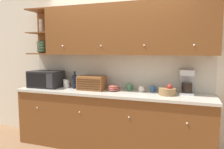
% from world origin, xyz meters
% --- Properties ---
extents(ground_plane, '(24.00, 24.00, 0.00)m').
position_xyz_m(ground_plane, '(0.00, 0.00, 0.00)').
color(ground_plane, '#896647').
extents(wall_back, '(5.52, 0.06, 2.60)m').
position_xyz_m(wall_back, '(0.00, 0.03, 1.30)').
color(wall_back, silver).
rests_on(wall_back, ground_plane).
extents(counter_unit, '(3.14, 0.63, 0.94)m').
position_xyz_m(counter_unit, '(0.00, -0.30, 0.47)').
color(counter_unit, brown).
rests_on(counter_unit, ground_plane).
extents(backsplash_panel, '(3.12, 0.01, 0.58)m').
position_xyz_m(backsplash_panel, '(0.00, -0.01, 1.23)').
color(backsplash_panel, beige).
rests_on(backsplash_panel, counter_unit).
extents(upper_cabinets, '(3.12, 0.38, 0.78)m').
position_xyz_m(upper_cabinets, '(0.16, -0.18, 1.91)').
color(upper_cabinets, brown).
rests_on(upper_cabinets, backsplash_panel).
extents(microwave, '(0.55, 0.37, 0.29)m').
position_xyz_m(microwave, '(-1.20, -0.30, 1.09)').
color(microwave, black).
rests_on(microwave, counter_unit).
extents(storage_canister, '(0.11, 0.11, 0.15)m').
position_xyz_m(storage_canister, '(-0.83, -0.23, 1.02)').
color(storage_canister, silver).
rests_on(storage_canister, counter_unit).
extents(wine_bottle, '(0.08, 0.08, 0.30)m').
position_xyz_m(wine_bottle, '(-0.66, -0.24, 1.08)').
color(wine_bottle, black).
rests_on(wine_bottle, counter_unit).
extents(bread_box, '(0.43, 0.29, 0.23)m').
position_xyz_m(bread_box, '(-0.34, -0.26, 1.06)').
color(bread_box, brown).
rests_on(bread_box, counter_unit).
extents(bowl_stack_on_counter, '(0.18, 0.18, 0.09)m').
position_xyz_m(bowl_stack_on_counter, '(0.04, -0.25, 0.99)').
color(bowl_stack_on_counter, '#9E473D').
rests_on(bowl_stack_on_counter, counter_unit).
extents(mug_blue_second, '(0.10, 0.09, 0.11)m').
position_xyz_m(mug_blue_second, '(0.26, -0.11, 1.00)').
color(mug_blue_second, '#4C845B').
rests_on(mug_blue_second, counter_unit).
extents(mug_patterned_third, '(0.09, 0.08, 0.09)m').
position_xyz_m(mug_patterned_third, '(0.47, -0.16, 0.99)').
color(mug_patterned_third, silver).
rests_on(mug_patterned_third, counter_unit).
extents(mug, '(0.09, 0.08, 0.09)m').
position_xyz_m(mug, '(0.65, -0.12, 0.99)').
color(mug, '#38669E').
rests_on(mug, counter_unit).
extents(fruit_basket, '(0.25, 0.25, 0.16)m').
position_xyz_m(fruit_basket, '(0.89, -0.30, 1.00)').
color(fruit_basket, '#937047').
rests_on(fruit_basket, counter_unit).
extents(coffee_maker, '(0.20, 0.23, 0.37)m').
position_xyz_m(coffee_maker, '(1.15, -0.12, 1.13)').
color(coffee_maker, '#B7B7BC').
rests_on(coffee_maker, counter_unit).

